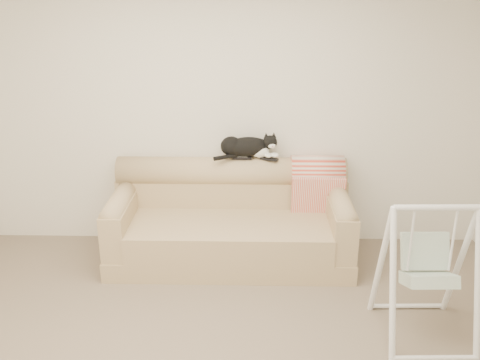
# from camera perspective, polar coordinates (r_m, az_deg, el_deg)

# --- Properties ---
(room_shell) EXTENTS (5.04, 4.04, 2.60)m
(room_shell) POSITION_cam_1_polar(r_m,az_deg,el_deg) (3.06, -3.49, 2.83)
(room_shell) COLOR beige
(room_shell) RESTS_ON ground
(sofa) EXTENTS (2.20, 0.93, 0.90)m
(sofa) POSITION_cam_1_polar(r_m,az_deg,el_deg) (4.99, -1.01, -4.51)
(sofa) COLOR tan
(sofa) RESTS_ON ground
(remote_a) EXTENTS (0.18, 0.05, 0.03)m
(remote_a) POSITION_cam_1_polar(r_m,az_deg,el_deg) (4.99, 0.22, 2.40)
(remote_a) COLOR black
(remote_a) RESTS_ON sofa
(remote_b) EXTENTS (0.17, 0.12, 0.02)m
(remote_b) POSITION_cam_1_polar(r_m,az_deg,el_deg) (4.97, 3.12, 2.27)
(remote_b) COLOR black
(remote_b) RESTS_ON sofa
(tuxedo_cat) EXTENTS (0.61, 0.31, 0.24)m
(tuxedo_cat) POSITION_cam_1_polar(r_m,az_deg,el_deg) (4.98, 0.76, 3.57)
(tuxedo_cat) COLOR black
(tuxedo_cat) RESTS_ON sofa
(throw_blanket) EXTENTS (0.49, 0.38, 0.58)m
(throw_blanket) POSITION_cam_1_polar(r_m,az_deg,el_deg) (5.09, 8.23, 0.35)
(throw_blanket) COLOR red
(throw_blanket) RESTS_ON sofa
(baby_swing) EXTENTS (0.65, 0.69, 1.04)m
(baby_swing) POSITION_cam_1_polar(r_m,az_deg,el_deg) (4.08, 19.36, -9.15)
(baby_swing) COLOR white
(baby_swing) RESTS_ON ground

